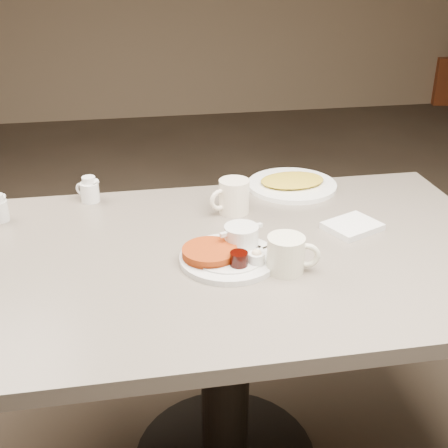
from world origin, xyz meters
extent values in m
cube|color=slate|center=(0.00, 0.00, 0.73)|extent=(1.50, 0.90, 0.04)
cylinder|color=black|center=(0.00, 0.00, 0.38)|extent=(0.14, 0.14, 0.69)
cylinder|color=silver|center=(0.00, -0.05, 0.76)|extent=(0.32, 0.32, 0.01)
cylinder|color=silver|center=(0.00, -0.05, 0.77)|extent=(0.24, 0.24, 0.00)
cylinder|color=#92330B|center=(-0.05, -0.04, 0.77)|extent=(0.18, 0.18, 0.01)
cylinder|color=#92330B|center=(-0.05, -0.05, 0.78)|extent=(0.18, 0.18, 0.01)
cylinder|color=silver|center=(0.04, 0.00, 0.79)|extent=(0.11, 0.11, 0.05)
cube|color=silver|center=(-0.01, -0.02, 0.81)|extent=(0.02, 0.02, 0.01)
cube|color=silver|center=(0.09, 0.02, 0.81)|extent=(0.02, 0.02, 0.01)
ellipsoid|color=silver|center=(0.03, 0.00, 0.81)|extent=(0.05, 0.05, 0.03)
ellipsoid|color=silver|center=(0.05, 0.00, 0.81)|extent=(0.05, 0.05, 0.02)
cylinder|color=black|center=(0.01, -0.10, 0.78)|extent=(0.06, 0.06, 0.04)
cylinder|color=silver|center=(0.06, -0.10, 0.78)|extent=(0.05, 0.05, 0.03)
ellipsoid|color=beige|center=(0.06, -0.10, 0.79)|extent=(0.03, 0.03, 0.02)
cube|color=silver|center=(0.12, -0.01, 0.77)|extent=(0.09, 0.05, 0.00)
ellipsoid|color=silver|center=(0.08, -0.02, 0.77)|extent=(0.04, 0.03, 0.01)
cylinder|color=silver|center=(0.13, -0.12, 0.80)|extent=(0.11, 0.11, 0.09)
cylinder|color=#28251E|center=(0.13, -0.12, 0.83)|extent=(0.09, 0.09, 0.01)
torus|color=silver|center=(0.17, -0.13, 0.80)|extent=(0.07, 0.03, 0.06)
cube|color=silver|center=(0.37, 0.07, 0.76)|extent=(0.18, 0.16, 0.02)
cylinder|color=white|center=(0.07, 0.24, 0.80)|extent=(0.12, 0.12, 0.10)
torus|color=white|center=(0.02, 0.22, 0.80)|extent=(0.07, 0.04, 0.07)
cone|color=silver|center=(-0.58, 0.30, 0.82)|extent=(0.02, 0.03, 0.02)
cylinder|color=white|center=(-0.35, 0.39, 0.78)|extent=(0.06, 0.06, 0.06)
cylinder|color=white|center=(-0.35, 0.39, 0.82)|extent=(0.04, 0.04, 0.02)
cone|color=white|center=(-0.33, 0.38, 0.82)|extent=(0.03, 0.03, 0.02)
torus|color=white|center=(-0.38, 0.41, 0.79)|extent=(0.04, 0.03, 0.04)
cylinder|color=white|center=(0.29, 0.39, 0.76)|extent=(0.31, 0.31, 0.01)
ellipsoid|color=gold|center=(0.29, 0.39, 0.78)|extent=(0.22, 0.16, 0.02)
camera|label=1|loc=(-0.23, -1.30, 1.48)|focal=46.98mm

